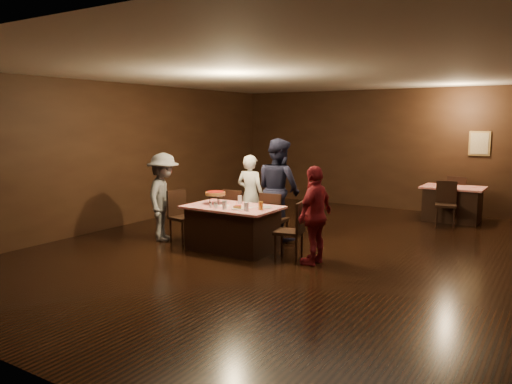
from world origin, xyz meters
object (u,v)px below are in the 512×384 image
at_px(chair_far_right, 275,218).
at_px(plate_empty, 264,207).
at_px(chair_back_near, 446,204).
at_px(glass_back, 240,200).
at_px(main_table, 233,228).
at_px(pizza_stand, 215,193).
at_px(glass_front_left, 225,205).
at_px(diner_navy_hoodie, 279,189).
at_px(diner_grey_knit, 164,197).
at_px(chair_end_right, 289,231).
at_px(diner_red_shirt, 315,215).
at_px(glass_amber, 261,206).
at_px(back_table, 452,204).
at_px(chair_back_far, 458,196).
at_px(chair_far_left, 238,214).
at_px(chair_end_left, 183,216).
at_px(glass_front_right, 246,207).
at_px(diner_white_jacket, 250,195).

distance_m(chair_far_right, plate_empty, 0.69).
relative_size(chair_back_near, glass_back, 6.79).
bearing_deg(main_table, plate_empty, 15.26).
height_order(chair_far_right, pizza_stand, pizza_stand).
bearing_deg(plate_empty, glass_front_left, -138.01).
height_order(diner_navy_hoodie, diner_grey_knit, diner_navy_hoodie).
xyz_separation_m(chair_end_right, glass_back, (-1.15, 0.30, 0.37)).
xyz_separation_m(diner_red_shirt, glass_amber, (-0.96, -0.06, 0.07)).
xyz_separation_m(main_table, glass_back, (-0.05, 0.30, 0.46)).
xyz_separation_m(chair_back_near, diner_grey_knit, (-4.17, -4.09, 0.34)).
bearing_deg(back_table, chair_back_near, -90.00).
xyz_separation_m(chair_back_far, glass_amber, (-2.08, -5.35, 0.37)).
relative_size(chair_far_right, glass_amber, 6.79).
xyz_separation_m(chair_far_left, diner_red_shirt, (1.96, -0.74, 0.29)).
bearing_deg(chair_end_right, glass_back, -116.11).
xyz_separation_m(diner_grey_knit, glass_front_left, (1.55, -0.21, 0.02)).
xyz_separation_m(chair_end_left, glass_front_right, (1.55, -0.25, 0.37)).
xyz_separation_m(diner_navy_hoodie, plate_empty, (0.28, -0.97, -0.17)).
height_order(main_table, plate_empty, plate_empty).
bearing_deg(chair_end_right, chair_back_far, 151.92).
xyz_separation_m(chair_end_left, glass_amber, (1.70, -0.05, 0.37)).
relative_size(main_table, diner_grey_knit, 0.98).
xyz_separation_m(main_table, chair_back_near, (2.68, 4.00, 0.09)).
xyz_separation_m(back_table, plate_empty, (-2.13, -4.55, 0.39)).
relative_size(diner_navy_hoodie, glass_front_right, 13.56).
distance_m(chair_far_right, glass_front_left, 1.17).
bearing_deg(diner_white_jacket, chair_far_right, 151.28).
distance_m(main_table, glass_amber, 0.75).
bearing_deg(plate_empty, glass_front_right, -104.04).
xyz_separation_m(chair_back_near, diner_red_shirt, (-1.12, -3.99, 0.29)).
xyz_separation_m(chair_end_right, glass_front_left, (-1.05, -0.30, 0.37)).
distance_m(pizza_stand, plate_empty, 0.97).
relative_size(chair_far_right, pizza_stand, 2.50).
distance_m(chair_end_right, glass_front_right, 0.79).
bearing_deg(glass_back, chair_far_right, 45.00).
bearing_deg(pizza_stand, chair_back_near, 52.06).
height_order(pizza_stand, glass_back, pizza_stand).
relative_size(chair_back_near, diner_grey_knit, 0.58).
distance_m(chair_end_right, chair_back_far, 5.53).
distance_m(back_table, diner_grey_knit, 6.37).
bearing_deg(glass_front_left, back_table, 62.26).
distance_m(chair_far_left, glass_front_right, 1.36).
bearing_deg(glass_front_left, diner_grey_knit, 172.19).
relative_size(chair_end_right, diner_navy_hoodie, 0.50).
xyz_separation_m(chair_far_left, glass_back, (0.35, -0.45, 0.37)).
height_order(diner_white_jacket, glass_front_right, diner_white_jacket).
height_order(back_table, chair_far_right, chair_far_right).
xyz_separation_m(diner_grey_knit, glass_back, (1.45, 0.39, 0.02)).
distance_m(back_table, pizza_stand, 5.60).
height_order(chair_back_near, pizza_stand, pizza_stand).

